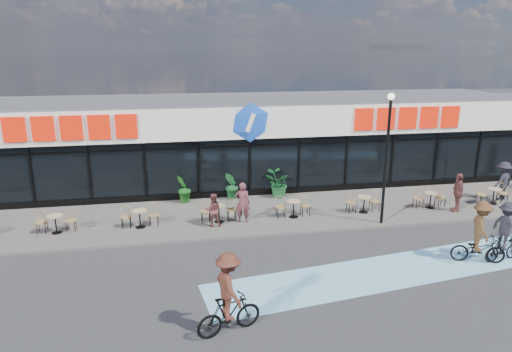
{
  "coord_description": "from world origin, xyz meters",
  "views": [
    {
      "loc": [
        -3.63,
        -14.33,
        7.2
      ],
      "look_at": [
        -0.32,
        3.5,
        2.08
      ],
      "focal_mm": 32.0,
      "sensor_mm": 36.0,
      "label": 1
    }
  ],
  "objects_px": {
    "cyclist_a": "(480,237)",
    "potted_plant_left": "(184,189)",
    "potted_plant_right": "(278,184)",
    "pedestrian_a": "(458,192)",
    "potted_plant_mid": "(232,186)",
    "lamp_post": "(387,149)",
    "patron_right": "(213,210)",
    "cyclist_b": "(505,234)",
    "patron_left": "(243,202)",
    "pedestrian_c": "(503,181)"
  },
  "relations": [
    {
      "from": "potted_plant_left",
      "to": "cyclist_b",
      "type": "bearing_deg",
      "value": -36.83
    },
    {
      "from": "pedestrian_a",
      "to": "pedestrian_c",
      "type": "bearing_deg",
      "value": 124.22
    },
    {
      "from": "potted_plant_left",
      "to": "patron_left",
      "type": "relative_size",
      "value": 0.79
    },
    {
      "from": "patron_right",
      "to": "cyclist_a",
      "type": "relative_size",
      "value": 0.63
    },
    {
      "from": "cyclist_a",
      "to": "potted_plant_left",
      "type": "bearing_deg",
      "value": 140.89
    },
    {
      "from": "cyclist_b",
      "to": "cyclist_a",
      "type": "bearing_deg",
      "value": 175.77
    },
    {
      "from": "potted_plant_left",
      "to": "patron_right",
      "type": "xyz_separation_m",
      "value": [
        1.08,
        -3.2,
        0.02
      ]
    },
    {
      "from": "potted_plant_mid",
      "to": "potted_plant_right",
      "type": "relative_size",
      "value": 1.02
    },
    {
      "from": "lamp_post",
      "to": "cyclist_b",
      "type": "bearing_deg",
      "value": -55.29
    },
    {
      "from": "lamp_post",
      "to": "potted_plant_mid",
      "type": "relative_size",
      "value": 3.99
    },
    {
      "from": "potted_plant_mid",
      "to": "cyclist_b",
      "type": "distance_m",
      "value": 11.69
    },
    {
      "from": "potted_plant_right",
      "to": "patron_right",
      "type": "distance_m",
      "value": 4.73
    },
    {
      "from": "pedestrian_a",
      "to": "cyclist_a",
      "type": "bearing_deg",
      "value": -10.84
    },
    {
      "from": "cyclist_a",
      "to": "potted_plant_right",
      "type": "bearing_deg",
      "value": 123.32
    },
    {
      "from": "potted_plant_left",
      "to": "patron_right",
      "type": "relative_size",
      "value": 0.97
    },
    {
      "from": "potted_plant_right",
      "to": "cyclist_b",
      "type": "relative_size",
      "value": 0.62
    },
    {
      "from": "patron_left",
      "to": "patron_right",
      "type": "distance_m",
      "value": 1.29
    },
    {
      "from": "lamp_post",
      "to": "patron_left",
      "type": "xyz_separation_m",
      "value": [
        -5.7,
        1.2,
        -2.33
      ]
    },
    {
      "from": "potted_plant_mid",
      "to": "pedestrian_c",
      "type": "bearing_deg",
      "value": -10.43
    },
    {
      "from": "pedestrian_c",
      "to": "potted_plant_right",
      "type": "bearing_deg",
      "value": -32.48
    },
    {
      "from": "lamp_post",
      "to": "pedestrian_a",
      "type": "xyz_separation_m",
      "value": [
        3.96,
        0.77,
        -2.31
      ]
    },
    {
      "from": "lamp_post",
      "to": "potted_plant_right",
      "type": "bearing_deg",
      "value": 129.88
    },
    {
      "from": "pedestrian_a",
      "to": "cyclist_b",
      "type": "xyz_separation_m",
      "value": [
        -1.28,
        -4.64,
        0.04
      ]
    },
    {
      "from": "potted_plant_mid",
      "to": "potted_plant_right",
      "type": "height_order",
      "value": "potted_plant_mid"
    },
    {
      "from": "lamp_post",
      "to": "cyclist_a",
      "type": "bearing_deg",
      "value": -65.23
    },
    {
      "from": "cyclist_a",
      "to": "pedestrian_a",
      "type": "bearing_deg",
      "value": 64.29
    },
    {
      "from": "patron_right",
      "to": "pedestrian_c",
      "type": "relative_size",
      "value": 0.75
    },
    {
      "from": "patron_right",
      "to": "cyclist_a",
      "type": "distance_m",
      "value": 9.94
    },
    {
      "from": "potted_plant_mid",
      "to": "cyclist_a",
      "type": "bearing_deg",
      "value": -46.91
    },
    {
      "from": "potted_plant_left",
      "to": "patron_left",
      "type": "distance_m",
      "value": 3.77
    },
    {
      "from": "potted_plant_right",
      "to": "patron_left",
      "type": "relative_size",
      "value": 0.77
    },
    {
      "from": "patron_left",
      "to": "cyclist_b",
      "type": "height_order",
      "value": "cyclist_b"
    },
    {
      "from": "potted_plant_right",
      "to": "cyclist_a",
      "type": "relative_size",
      "value": 0.6
    },
    {
      "from": "cyclist_a",
      "to": "potted_plant_mid",
      "type": "bearing_deg",
      "value": 133.09
    },
    {
      "from": "potted_plant_left",
      "to": "patron_left",
      "type": "xyz_separation_m",
      "value": [
        2.34,
        -2.96,
        0.18
      ]
    },
    {
      "from": "potted_plant_right",
      "to": "lamp_post",
      "type": "bearing_deg",
      "value": -50.12
    },
    {
      "from": "potted_plant_right",
      "to": "pedestrian_c",
      "type": "height_order",
      "value": "pedestrian_c"
    },
    {
      "from": "patron_right",
      "to": "pedestrian_c",
      "type": "bearing_deg",
      "value": -171.55
    },
    {
      "from": "potted_plant_mid",
      "to": "cyclist_a",
      "type": "distance_m",
      "value": 10.99
    },
    {
      "from": "lamp_post",
      "to": "patron_right",
      "type": "relative_size",
      "value": 3.85
    },
    {
      "from": "potted_plant_right",
      "to": "patron_right",
      "type": "relative_size",
      "value": 0.95
    },
    {
      "from": "potted_plant_left",
      "to": "cyclist_a",
      "type": "bearing_deg",
      "value": -39.11
    },
    {
      "from": "pedestrian_c",
      "to": "cyclist_b",
      "type": "distance_m",
      "value": 7.22
    },
    {
      "from": "patron_left",
      "to": "pedestrian_a",
      "type": "relative_size",
      "value": 0.98
    },
    {
      "from": "potted_plant_mid",
      "to": "patron_right",
      "type": "height_order",
      "value": "patron_right"
    },
    {
      "from": "patron_right",
      "to": "cyclist_a",
      "type": "height_order",
      "value": "cyclist_a"
    },
    {
      "from": "patron_left",
      "to": "pedestrian_c",
      "type": "height_order",
      "value": "pedestrian_c"
    },
    {
      "from": "pedestrian_a",
      "to": "cyclist_b",
      "type": "relative_size",
      "value": 0.81
    },
    {
      "from": "potted_plant_right",
      "to": "pedestrian_a",
      "type": "height_order",
      "value": "pedestrian_a"
    },
    {
      "from": "cyclist_a",
      "to": "cyclist_b",
      "type": "relative_size",
      "value": 1.02
    }
  ]
}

